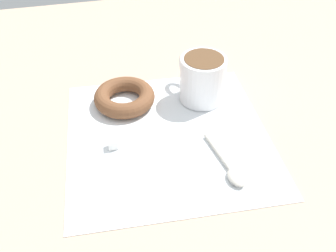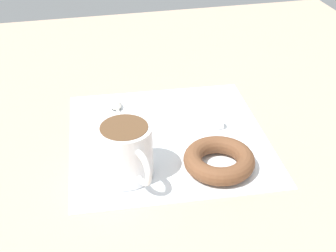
# 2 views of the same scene
# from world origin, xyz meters

# --- Properties ---
(ground_plane) EXTENTS (1.20, 1.20, 0.02)m
(ground_plane) POSITION_xyz_m (0.00, 0.00, -0.01)
(ground_plane) COLOR tan
(napkin) EXTENTS (0.35, 0.35, 0.00)m
(napkin) POSITION_xyz_m (-0.01, -0.02, 0.00)
(napkin) COLOR white
(napkin) RESTS_ON ground_plane
(coffee_cup) EXTENTS (0.08, 0.11, 0.08)m
(coffee_cup) POSITION_xyz_m (-0.09, -0.11, 0.05)
(coffee_cup) COLOR white
(coffee_cup) RESTS_ON napkin
(donut) EXTENTS (0.11, 0.11, 0.03)m
(donut) POSITION_xyz_m (0.05, -0.13, 0.02)
(donut) COLOR brown
(donut) RESTS_ON napkin
(spoon) EXTENTS (0.03, 0.12, 0.01)m
(spoon) POSITION_xyz_m (-0.08, 0.08, 0.01)
(spoon) COLOR #B7B2A8
(spoon) RESTS_ON napkin
(sugar_cube) EXTENTS (0.01, 0.01, 0.01)m
(sugar_cube) POSITION_xyz_m (0.08, -0.02, 0.01)
(sugar_cube) COLOR white
(sugar_cube) RESTS_ON napkin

